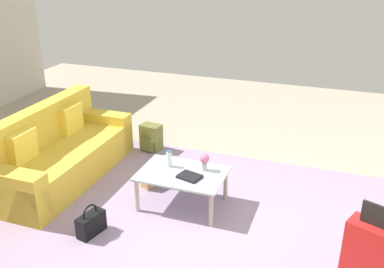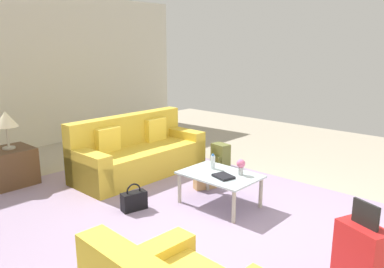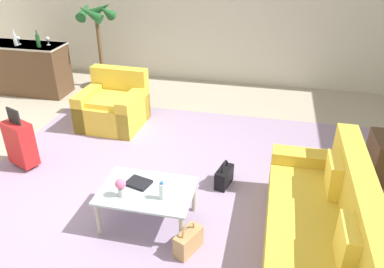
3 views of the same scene
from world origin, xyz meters
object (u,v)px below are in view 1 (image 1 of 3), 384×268
at_px(handbag_black, 91,224).
at_px(handbag_tan, 153,176).
at_px(backpack_olive, 151,138).
at_px(coffee_table, 182,177).
at_px(flower_vase, 204,161).
at_px(water_bottle, 169,159).
at_px(suitcase_red, 368,253).
at_px(couch, 57,155).
at_px(coffee_table_book, 190,176).

relative_size(handbag_black, handbag_tan, 1.00).
xyz_separation_m(handbag_black, backpack_olive, (0.30, -2.14, 0.06)).
distance_m(coffee_table, flower_vase, 0.32).
relative_size(water_bottle, suitcase_red, 0.24).
bearing_deg(flower_vase, suitcase_red, 154.47).
distance_m(water_bottle, flower_vase, 0.42).
height_order(coffee_table, suitcase_red, suitcase_red).
distance_m(couch, water_bottle, 1.61).
distance_m(handbag_tan, backpack_olive, 1.08).
bearing_deg(coffee_table, handbag_black, 50.42).
bearing_deg(handbag_black, coffee_table, -129.58).
bearing_deg(coffee_table_book, flower_vase, -98.18).
height_order(couch, backpack_olive, couch).
distance_m(water_bottle, coffee_table_book, 0.38).
bearing_deg(backpack_olive, couch, 56.21).
xyz_separation_m(coffee_table_book, backpack_olive, (1.12, -1.37, -0.25)).
bearing_deg(coffee_table, suitcase_red, 160.71).
height_order(coffee_table, backpack_olive, coffee_table).
height_order(water_bottle, coffee_table_book, water_bottle).
distance_m(coffee_table, coffee_table_book, 0.16).
relative_size(water_bottle, handbag_tan, 0.57).
distance_m(couch, flower_vase, 2.03).
relative_size(coffee_table, suitcase_red, 1.16).
relative_size(suitcase_red, backpack_olive, 2.12).
distance_m(suitcase_red, handbag_tan, 2.73).
bearing_deg(couch, backpack_olive, -123.79).
relative_size(coffee_table_book, backpack_olive, 0.63).
xyz_separation_m(couch, handbag_black, (-1.09, 0.95, -0.18)).
distance_m(coffee_table, handbag_black, 1.13).
bearing_deg(flower_vase, backpack_olive, -43.02).
bearing_deg(handbag_black, backpack_olive, -82.12).
relative_size(flower_vase, backpack_olive, 0.51).
bearing_deg(backpack_olive, coffee_table, 127.83).
height_order(couch, handbag_tan, couch).
xyz_separation_m(handbag_tan, backpack_olive, (0.48, -0.97, 0.06)).
distance_m(suitcase_red, handbag_black, 2.72).
distance_m(flower_vase, backpack_olive, 1.71).
distance_m(flower_vase, handbag_black, 1.43).
relative_size(couch, coffee_table, 2.22).
height_order(water_bottle, backpack_olive, water_bottle).
bearing_deg(couch, coffee_table_book, 174.64).
bearing_deg(handbag_black, flower_vase, -132.69).
height_order(suitcase_red, handbag_tan, suitcase_red).
xyz_separation_m(coffee_table_book, handbag_black, (0.83, 0.77, -0.32)).
relative_size(coffee_table, coffee_table_book, 3.94).
height_order(coffee_table_book, handbag_black, coffee_table_book).
bearing_deg(coffee_table, couch, -3.18).
bearing_deg(suitcase_red, couch, -11.90).
xyz_separation_m(suitcase_red, handbag_black, (2.71, 0.15, -0.23)).
xyz_separation_m(water_bottle, flower_vase, (-0.42, -0.05, 0.03)).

